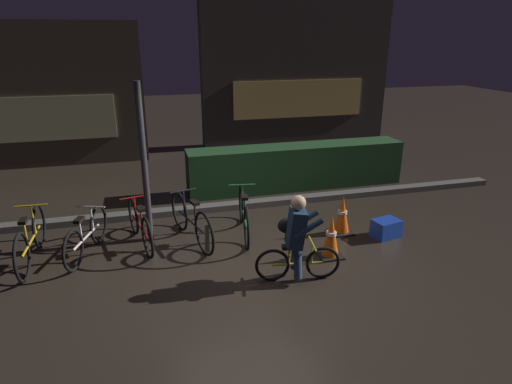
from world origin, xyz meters
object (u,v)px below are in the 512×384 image
at_px(cyclist, 296,238).
at_px(blue_crate, 386,228).
at_px(parked_bike_right_mid, 244,215).
at_px(street_post, 144,165).
at_px(parked_bike_center_left, 140,225).
at_px(parked_bike_center_right, 191,221).
at_px(parked_bike_left_mid, 87,236).
at_px(traffic_cone_near, 331,237).
at_px(traffic_cone_far, 342,215).
at_px(parked_bike_leftmost, 31,240).

bearing_deg(cyclist, blue_crate, 33.73).
bearing_deg(parked_bike_right_mid, cyclist, -158.65).
relative_size(street_post, parked_bike_center_left, 1.63).
relative_size(parked_bike_center_right, blue_crate, 3.88).
bearing_deg(parked_bike_right_mid, parked_bike_left_mid, 100.70).
xyz_separation_m(parked_bike_center_right, parked_bike_right_mid, (0.89, 0.03, 0.00)).
height_order(parked_bike_center_right, traffic_cone_near, parked_bike_center_right).
bearing_deg(traffic_cone_far, parked_bike_left_mid, 176.01).
bearing_deg(traffic_cone_far, parked_bike_leftmost, 176.96).
xyz_separation_m(parked_bike_center_right, traffic_cone_far, (2.52, -0.34, -0.04)).
bearing_deg(traffic_cone_far, parked_bike_center_left, 172.55).
distance_m(parked_bike_leftmost, parked_bike_left_mid, 0.77).
relative_size(parked_bike_center_left, traffic_cone_far, 2.36).
bearing_deg(parked_bike_right_mid, parked_bike_leftmost, 100.72).
height_order(street_post, parked_bike_left_mid, street_post).
bearing_deg(parked_bike_center_left, parked_bike_right_mid, -104.12).
relative_size(parked_bike_leftmost, traffic_cone_far, 2.61).
distance_m(street_post, parked_bike_leftmost, 1.97).
distance_m(parked_bike_center_left, traffic_cone_near, 3.03).
relative_size(traffic_cone_near, cyclist, 0.55).
xyz_separation_m(parked_bike_center_left, traffic_cone_far, (3.33, -0.44, -0.01)).
distance_m(street_post, cyclist, 2.69).
relative_size(street_post, parked_bike_leftmost, 1.47).
height_order(parked_bike_right_mid, traffic_cone_near, parked_bike_right_mid).
relative_size(parked_bike_left_mid, traffic_cone_near, 2.17).
distance_m(parked_bike_center_left, parked_bike_center_right, 0.82).
xyz_separation_m(traffic_cone_far, cyclist, (-1.28, -1.21, 0.30)).
bearing_deg(street_post, blue_crate, -13.20).
relative_size(parked_bike_left_mid, parked_bike_center_right, 0.86).
relative_size(parked_bike_left_mid, parked_bike_center_left, 0.93).
bearing_deg(parked_bike_left_mid, parked_bike_leftmost, 110.28).
relative_size(street_post, blue_crate, 5.87).
xyz_separation_m(traffic_cone_far, blue_crate, (0.66, -0.33, -0.18)).
bearing_deg(parked_bike_center_left, cyclist, -140.67).
distance_m(parked_bike_leftmost, blue_crate, 5.59).
bearing_deg(parked_bike_center_right, street_post, 55.57).
relative_size(parked_bike_center_left, cyclist, 1.27).
distance_m(street_post, parked_bike_right_mid, 1.81).
bearing_deg(parked_bike_left_mid, parked_bike_center_left, -61.29).
relative_size(parked_bike_leftmost, traffic_cone_near, 2.59).
bearing_deg(parked_bike_center_right, parked_bike_right_mid, -102.99).
distance_m(parked_bike_center_right, traffic_cone_far, 2.54).
bearing_deg(cyclist, parked_bike_left_mid, 161.72).
bearing_deg(traffic_cone_near, parked_bike_right_mid, 134.86).
bearing_deg(blue_crate, parked_bike_left_mid, 172.67).
bearing_deg(traffic_cone_near, parked_bike_center_left, 157.40).
distance_m(traffic_cone_near, cyclist, 0.93).
relative_size(parked_bike_center_left, parked_bike_right_mid, 0.91).
bearing_deg(parked_bike_leftmost, parked_bike_right_mid, -86.43).
distance_m(parked_bike_leftmost, parked_bike_right_mid, 3.26).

